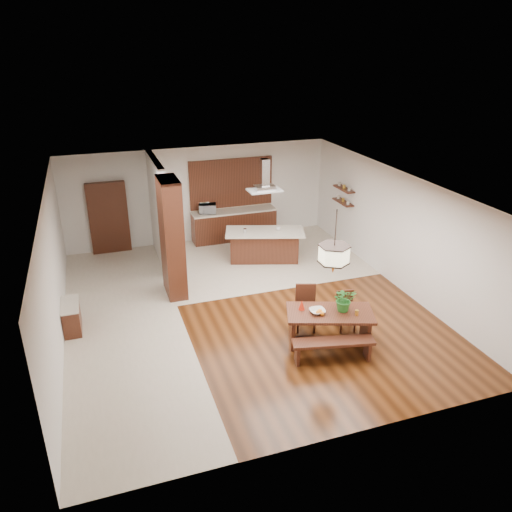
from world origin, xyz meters
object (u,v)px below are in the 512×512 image
object	(u,v)px
island_cup	(278,229)
dining_chair_left	(306,309)
dining_table	(329,320)
kitchen_island	(264,245)
pendant_lantern	(335,242)
microwave	(207,209)
hallway_console	(72,317)
dining_chair_right	(346,312)
dining_bench	(333,350)
range_hood	(265,175)
fruit_bowl	(317,311)
foliage_plant	(344,299)

from	to	relation	value
island_cup	dining_chair_left	bearing A→B (deg)	-101.68
dining_table	kitchen_island	size ratio (longest dim) A/B	0.82
pendant_lantern	kitchen_island	world-z (taller)	pendant_lantern
pendant_lantern	microwave	size ratio (longest dim) A/B	2.58
hallway_console	kitchen_island	xyz separation A→B (m)	(5.16, 2.18, 0.14)
hallway_console	kitchen_island	bearing A→B (deg)	22.88
dining_chair_right	pendant_lantern	bearing A→B (deg)	-139.26
kitchen_island	microwave	xyz separation A→B (m)	(-1.17, 1.83, 0.63)
hallway_console	dining_table	world-z (taller)	dining_table
dining_bench	dining_chair_right	size ratio (longest dim) A/B	1.87
dining_bench	island_cup	world-z (taller)	island_cup
range_hood	microwave	xyz separation A→B (m)	(-1.17, 1.83, -1.37)
island_cup	microwave	world-z (taller)	microwave
dining_chair_left	island_cup	world-z (taller)	island_cup
kitchen_island	microwave	size ratio (longest dim) A/B	4.63
dining_table	island_cup	distance (m)	4.32
dining_chair_right	fruit_bowl	distance (m)	0.96
range_hood	kitchen_island	bearing A→B (deg)	-90.00
dining_chair_right	kitchen_island	xyz separation A→B (m)	(-0.43, 4.03, 0.03)
pendant_lantern	microwave	distance (m)	6.41
dining_table	microwave	world-z (taller)	microwave
dining_bench	pendant_lantern	distance (m)	2.12
dining_bench	range_hood	xyz separation A→B (m)	(0.35, 4.99, 2.24)
dining_table	pendant_lantern	world-z (taller)	pendant_lantern
dining_chair_right	kitchen_island	world-z (taller)	kitchen_island
dining_table	pendant_lantern	size ratio (longest dim) A/B	1.47
dining_chair_left	dining_chair_right	bearing A→B (deg)	-0.47
foliage_plant	microwave	world-z (taller)	same
hallway_console	range_hood	world-z (taller)	range_hood
hallway_console	kitchen_island	distance (m)	5.60
dining_bench	dining_chair_left	xyz separation A→B (m)	(-0.03, 1.23, 0.27)
island_cup	foliage_plant	bearing A→B (deg)	-93.02
hallway_console	foliage_plant	xyz separation A→B (m)	(5.30, -2.24, 0.66)
hallway_console	microwave	size ratio (longest dim) A/B	1.73
dining_chair_left	microwave	size ratio (longest dim) A/B	1.95
hallway_console	dining_chair_right	world-z (taller)	dining_chair_right
foliage_plant	range_hood	world-z (taller)	range_hood
microwave	range_hood	bearing A→B (deg)	-44.51
dining_table	fruit_bowl	world-z (taller)	fruit_bowl
dining_chair_left	kitchen_island	size ratio (longest dim) A/B	0.42
dining_chair_right	kitchen_island	bearing A→B (deg)	105.27
pendant_lantern	dining_table	bearing A→B (deg)	0.00
fruit_bowl	kitchen_island	distance (m)	4.37
pendant_lantern	island_cup	distance (m)	4.50
kitchen_island	foliage_plant	bearing A→B (deg)	-70.33
fruit_bowl	dining_chair_left	bearing A→B (deg)	87.58
dining_chair_left	foliage_plant	size ratio (longest dim) A/B	1.95
microwave	dining_bench	bearing A→B (deg)	-70.29
pendant_lantern	range_hood	size ratio (longest dim) A/B	1.46
hallway_console	island_cup	bearing A→B (deg)	20.44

